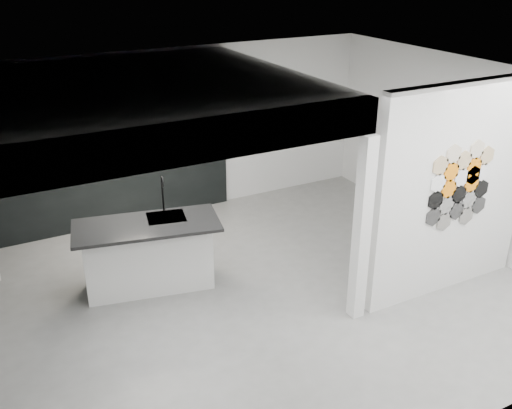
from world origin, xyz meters
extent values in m
cube|color=slate|center=(0.00, 0.00, -0.01)|extent=(7.00, 6.00, 0.01)
cube|color=silver|center=(2.23, -1.00, 1.40)|extent=(2.45, 0.15, 2.80)
cube|color=black|center=(-1.30, 2.97, 1.18)|extent=(4.40, 0.04, 2.35)
cube|color=silver|center=(-1.30, 1.00, 2.55)|extent=(4.40, 4.00, 0.40)
cube|color=silver|center=(0.82, -1.00, 1.18)|extent=(0.16, 0.16, 2.35)
cube|color=silver|center=(-1.30, -0.92, 2.55)|extent=(4.40, 0.16, 0.40)
cube|color=black|center=(-1.20, 2.87, 1.30)|extent=(3.00, 0.15, 0.04)
cube|color=silver|center=(-1.24, 0.83, 0.47)|extent=(1.73, 0.93, 0.94)
cube|color=black|center=(-1.26, 0.75, 0.96)|extent=(1.99, 1.19, 0.04)
cube|color=black|center=(-0.96, 0.83, 0.98)|extent=(0.57, 0.51, 0.02)
cylinder|color=black|center=(-0.91, 1.04, 1.20)|extent=(0.03, 0.03, 0.44)
torus|color=black|center=(-0.93, 0.98, 1.42)|extent=(0.05, 0.15, 0.15)
cylinder|color=black|center=(-2.38, 2.87, 1.42)|extent=(0.26, 0.26, 0.20)
ellipsoid|color=black|center=(-0.27, 2.87, 1.40)|extent=(0.21, 0.21, 0.16)
cylinder|color=gray|center=(0.15, 2.87, 1.37)|extent=(0.17, 0.17, 0.09)
cylinder|color=gray|center=(0.15, 2.87, 1.40)|extent=(0.15, 0.15, 0.16)
cylinder|color=black|center=(-1.31, 2.87, 1.41)|extent=(0.09, 0.09, 0.17)
cylinder|color=black|center=(-2.29, 2.87, 1.38)|extent=(0.09, 0.09, 0.11)
cylinder|color=#2D2D2D|center=(1.86, -1.09, 1.16)|extent=(0.26, 0.02, 0.26)
cylinder|color=black|center=(1.86, -1.09, 1.39)|extent=(0.26, 0.02, 0.26)
cylinder|color=white|center=(1.86, -1.09, 1.61)|extent=(0.26, 0.02, 0.26)
cylinder|color=tan|center=(1.86, -1.09, 1.84)|extent=(0.26, 0.02, 0.26)
cylinder|color=#66635E|center=(2.06, -1.09, 1.05)|extent=(0.26, 0.02, 0.26)
cylinder|color=silver|center=(2.06, -1.09, 1.27)|extent=(0.26, 0.02, 0.26)
cylinder|color=orange|center=(2.06, -1.09, 1.50)|extent=(0.26, 0.02, 0.26)
cylinder|color=orange|center=(2.06, -1.09, 1.73)|extent=(0.26, 0.02, 0.26)
cylinder|color=beige|center=(2.06, -1.09, 1.95)|extent=(0.26, 0.02, 0.26)
cylinder|color=#2D2D2D|center=(2.25, -1.09, 1.16)|extent=(0.26, 0.02, 0.26)
cylinder|color=black|center=(2.25, -1.09, 1.39)|extent=(0.26, 0.02, 0.26)
cylinder|color=white|center=(2.25, -1.09, 1.61)|extent=(0.26, 0.02, 0.26)
cylinder|color=tan|center=(2.25, -1.09, 1.84)|extent=(0.26, 0.02, 0.26)
cylinder|color=#66635E|center=(2.44, -1.09, 1.05)|extent=(0.26, 0.02, 0.26)
cylinder|color=silver|center=(2.44, -1.09, 1.27)|extent=(0.26, 0.02, 0.26)
cylinder|color=orange|center=(2.44, -1.09, 1.50)|extent=(0.26, 0.02, 0.26)
cylinder|color=orange|center=(2.44, -1.09, 1.73)|extent=(0.26, 0.02, 0.26)
cylinder|color=beige|center=(2.44, -1.09, 1.95)|extent=(0.26, 0.02, 0.26)
cylinder|color=#2D2D2D|center=(2.64, -1.09, 1.16)|extent=(0.26, 0.02, 0.26)
cylinder|color=black|center=(2.64, -1.09, 1.39)|extent=(0.26, 0.02, 0.26)
cylinder|color=white|center=(2.64, -1.09, 1.61)|extent=(0.26, 0.02, 0.26)
cylinder|color=tan|center=(2.64, -1.09, 1.84)|extent=(0.26, 0.02, 0.26)
cylinder|color=orange|center=(2.44, -1.09, 1.61)|extent=(0.26, 0.02, 0.26)
camera|label=1|loc=(-3.08, -5.71, 4.19)|focal=40.00mm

